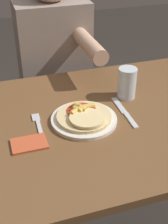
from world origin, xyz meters
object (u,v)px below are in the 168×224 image
fork (38,125)px  plate (84,120)px  knife (125,112)px  person_diner (55,65)px  pizza (84,116)px  drinking_glass (127,83)px  dining_table (81,143)px

fork → plate: bearing=-7.5°
knife → person_diner: (-0.13, 0.60, -0.04)m
pizza → drinking_glass: (0.22, 0.12, 0.04)m
dining_table → person_diner: (0.04, 0.60, 0.06)m
pizza → person_diner: person_diner is taller
plate → pizza: pizza is taller
knife → person_diner: person_diner is taller
pizza → knife: pizza is taller
drinking_glass → fork: bearing=-166.2°
knife → person_diner: bearing=102.4°
dining_table → fork: (-0.15, 0.01, 0.11)m
dining_table → knife: 0.21m
fork → knife: bearing=-3.1°
pizza → knife: 0.17m
plate → knife: plate is taller
pizza → knife: size_ratio=0.91×
person_diner → plate: bearing=-93.1°
drinking_glass → plate: bearing=-152.1°
dining_table → pizza: pizza is taller
plate → pizza: (-0.00, -0.00, 0.02)m
knife → fork: bearing=176.9°
knife → drinking_glass: drinking_glass is taller
drinking_glass → person_diner: bearing=110.8°
fork → knife: 0.33m
pizza → fork: (-0.16, 0.02, -0.02)m
pizza → plate: bearing=83.1°
fork → drinking_glass: bearing=13.8°
dining_table → person_diner: person_diner is taller
fork → drinking_glass: (0.38, 0.09, 0.06)m
drinking_glass → dining_table: bearing=-154.7°
fork → knife: size_ratio=0.80×
dining_table → pizza: bearing=-45.3°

